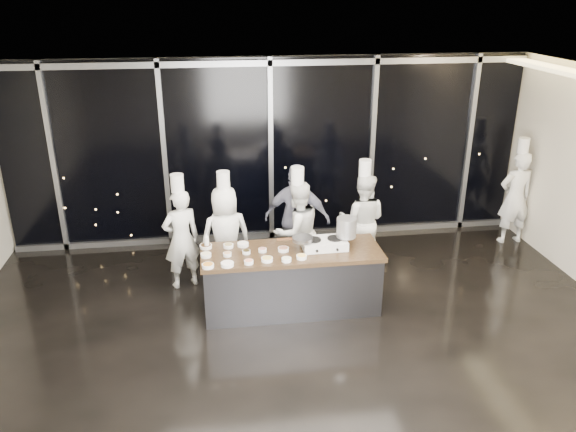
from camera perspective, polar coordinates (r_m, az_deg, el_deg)
name	(u,v)px	position (r m, az deg, el deg)	size (l,w,h in m)	color
ground	(301,344)	(7.34, 1.36, -12.91)	(9.00, 9.00, 0.00)	black
room_shell	(318,176)	(6.36, 3.11, 4.06)	(9.02, 7.02, 3.21)	beige
window_wall	(271,152)	(9.78, -1.78, 6.54)	(8.90, 0.11, 3.20)	black
demo_counter	(291,280)	(7.86, 0.34, -6.48)	(2.46, 0.86, 0.90)	#39383E
stove	(324,243)	(7.73, 3.69, -2.80)	(0.62, 0.40, 0.14)	silver
frying_pan	(302,239)	(7.62, 1.42, -2.32)	(0.50, 0.29, 0.05)	slate
stock_pot	(346,227)	(7.74, 5.96, -1.15)	(0.27, 0.27, 0.27)	#B0B0B3
prep_bowls	(243,254)	(7.52, -4.54, -3.91)	(1.41, 0.75, 0.05)	white
squeeze_bottle	(207,241)	(7.76, -8.27, -2.54)	(0.06, 0.06, 0.23)	white
chef_far_left	(181,237)	(8.46, -10.78, -2.14)	(0.66, 0.55, 1.77)	white
chef_left	(226,236)	(8.42, -6.34, -1.99)	(0.86, 0.66, 1.80)	white
chef_center	(297,231)	(8.51, 0.93, -1.54)	(0.94, 0.84, 1.82)	white
guest	(297,219)	(8.76, 0.95, -0.29)	(1.11, 0.74, 1.76)	#15173A
chef_right	(362,220)	(9.02, 7.56, -0.42)	(0.91, 0.80, 1.79)	white
chef_side	(515,196)	(10.56, 22.08, 1.86)	(0.63, 0.43, 1.90)	white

